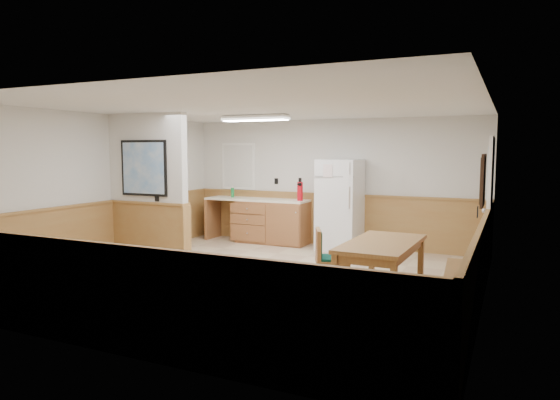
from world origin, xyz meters
The scene contains 20 objects.
ground centered at (0.00, 0.00, 0.00)m, with size 6.00×6.00×0.00m, color #CBB491.
ceiling centered at (0.00, 0.00, 2.50)m, with size 6.00×6.00×0.02m, color silver.
back_wall centered at (0.00, 3.00, 1.25)m, with size 6.00×0.02×2.50m, color silver.
right_wall centered at (3.00, 0.00, 1.25)m, with size 0.02×6.00×2.50m, color silver.
left_wall centered at (-3.00, 0.00, 1.25)m, with size 0.02×6.00×2.50m, color silver.
wainscot_back centered at (0.00, 2.98, 0.50)m, with size 6.00×0.04×1.00m, color olive.
wainscot_right centered at (2.98, 0.00, 0.50)m, with size 0.04×6.00×1.00m, color olive.
wainscot_left centered at (-2.98, 0.00, 0.50)m, with size 0.04×6.00×1.00m, color olive.
partition_wall centered at (-2.25, 0.19, 1.23)m, with size 1.50×0.20×2.50m.
kitchen_counter centered at (-1.21, 2.68, 0.46)m, with size 2.20×0.61×1.00m.
exterior_door centered at (2.96, 1.90, 1.05)m, with size 0.07×1.02×2.15m.
kitchen_window centered at (-2.10, 2.98, 1.55)m, with size 0.80×0.04×1.00m.
wall_painting centered at (2.97, -0.30, 1.55)m, with size 0.04×0.50×0.60m.
fluorescent_fixture centered at (-0.80, 1.30, 2.45)m, with size 1.20×0.30×0.09m.
refrigerator centered at (0.31, 2.63, 0.86)m, with size 0.80×0.74×1.72m.
dining_table centered at (1.82, -0.28, 0.65)m, with size 0.85×1.63×0.75m.
dining_bench centered at (2.76, -0.27, 0.34)m, with size 0.47×1.64×0.45m.
dining_chair centered at (1.06, -0.22, 0.50)m, with size 0.71×0.62×0.85m.
fire_extinguisher centered at (-0.52, 2.65, 1.10)m, with size 0.14×0.14×0.45m.
soap_bottle centered at (-2.09, 2.70, 1.00)m, with size 0.07×0.07×0.21m, color #188439.
Camera 1 is at (3.27, -6.40, 1.89)m, focal length 32.00 mm.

